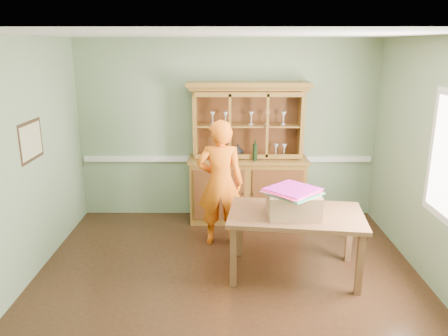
{
  "coord_description": "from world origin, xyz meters",
  "views": [
    {
      "loc": [
        -0.03,
        -4.53,
        2.61
      ],
      "look_at": [
        -0.05,
        0.4,
        1.2
      ],
      "focal_mm": 35.0,
      "sensor_mm": 36.0,
      "label": 1
    }
  ],
  "objects_px": {
    "china_hutch": "(247,173)",
    "cardboard_box": "(293,204)",
    "dining_table": "(296,220)",
    "person": "(220,183)"
  },
  "relations": [
    {
      "from": "china_hutch",
      "to": "cardboard_box",
      "type": "xyz_separation_m",
      "value": [
        0.43,
        -1.73,
        0.16
      ]
    },
    {
      "from": "dining_table",
      "to": "cardboard_box",
      "type": "height_order",
      "value": "cardboard_box"
    },
    {
      "from": "cardboard_box",
      "to": "person",
      "type": "relative_size",
      "value": 0.34
    },
    {
      "from": "cardboard_box",
      "to": "dining_table",
      "type": "bearing_deg",
      "value": 56.01
    },
    {
      "from": "china_hutch",
      "to": "dining_table",
      "type": "distance_m",
      "value": 1.73
    },
    {
      "from": "dining_table",
      "to": "cardboard_box",
      "type": "bearing_deg",
      "value": -116.82
    },
    {
      "from": "china_hutch",
      "to": "person",
      "type": "bearing_deg",
      "value": -115.5
    },
    {
      "from": "china_hutch",
      "to": "person",
      "type": "distance_m",
      "value": 0.93
    },
    {
      "from": "person",
      "to": "china_hutch",
      "type": "bearing_deg",
      "value": -114.35
    },
    {
      "from": "china_hutch",
      "to": "person",
      "type": "height_order",
      "value": "china_hutch"
    }
  ]
}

